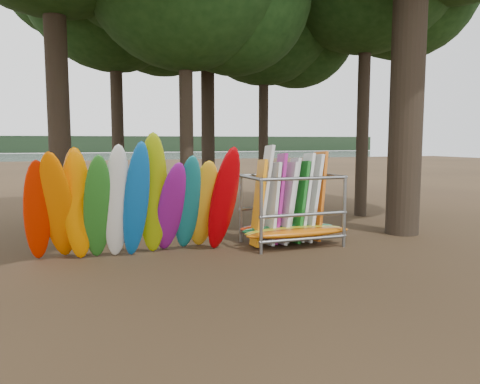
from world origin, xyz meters
name	(u,v)px	position (x,y,z in m)	size (l,w,h in m)	color
ground	(264,251)	(0.00, 0.00, 0.00)	(120.00, 120.00, 0.00)	#47331E
lake	(105,160)	(0.00, 60.00, 0.00)	(160.00, 160.00, 0.00)	gray
far_shore	(91,144)	(0.00, 110.00, 2.00)	(160.00, 4.00, 4.00)	black
oak_3	(264,8)	(2.94, 7.10, 8.22)	(7.14, 7.14, 11.34)	black
kayak_row	(139,204)	(-3.16, 0.30, 1.34)	(5.20, 2.08, 3.20)	red
storage_rack	(291,211)	(1.00, 0.45, 0.93)	(3.05, 1.53, 2.78)	gray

